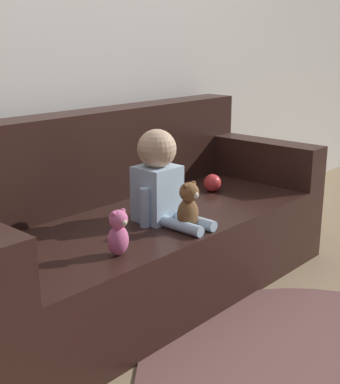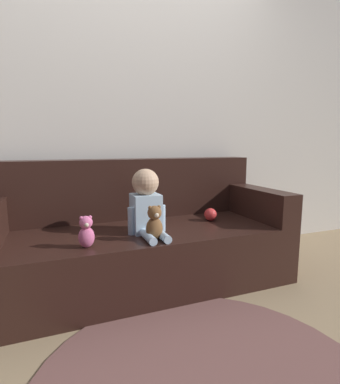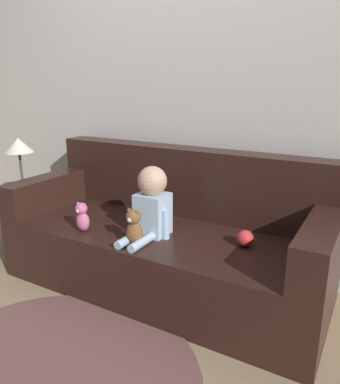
{
  "view_description": "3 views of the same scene",
  "coord_description": "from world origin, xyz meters",
  "px_view_note": "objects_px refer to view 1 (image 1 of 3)",
  "views": [
    {
      "loc": [
        -1.64,
        -1.66,
        1.17
      ],
      "look_at": [
        0.08,
        -0.1,
        0.5
      ],
      "focal_mm": 50.0,
      "sensor_mm": 36.0,
      "label": 1
    },
    {
      "loc": [
        -0.55,
        -1.9,
        0.95
      ],
      "look_at": [
        0.16,
        -0.12,
        0.65
      ],
      "focal_mm": 28.0,
      "sensor_mm": 36.0,
      "label": 2
    },
    {
      "loc": [
        1.11,
        -1.84,
        1.26
      ],
      "look_at": [
        0.07,
        -0.04,
        0.65
      ],
      "focal_mm": 35.0,
      "sensor_mm": 36.0,
      "label": 3
    }
  ],
  "objects_px": {
    "plush_toy_side": "(118,233)",
    "toy_ball": "(212,183)",
    "couch": "(134,231)",
    "teddy_bear_brown": "(188,206)",
    "person_baby": "(159,180)"
  },
  "relations": [
    {
      "from": "plush_toy_side",
      "to": "couch",
      "type": "bearing_deg",
      "value": 40.14
    },
    {
      "from": "couch",
      "to": "plush_toy_side",
      "type": "xyz_separation_m",
      "value": [
        -0.4,
        -0.33,
        0.18
      ]
    },
    {
      "from": "person_baby",
      "to": "plush_toy_side",
      "type": "distance_m",
      "value": 0.43
    },
    {
      "from": "plush_toy_side",
      "to": "toy_ball",
      "type": "bearing_deg",
      "value": 16.63
    },
    {
      "from": "plush_toy_side",
      "to": "toy_ball",
      "type": "distance_m",
      "value": 0.96
    },
    {
      "from": "teddy_bear_brown",
      "to": "plush_toy_side",
      "type": "distance_m",
      "value": 0.39
    },
    {
      "from": "person_baby",
      "to": "toy_ball",
      "type": "distance_m",
      "value": 0.56
    },
    {
      "from": "couch",
      "to": "teddy_bear_brown",
      "type": "distance_m",
      "value": 0.4
    },
    {
      "from": "couch",
      "to": "person_baby",
      "type": "distance_m",
      "value": 0.33
    },
    {
      "from": "person_baby",
      "to": "plush_toy_side",
      "type": "bearing_deg",
      "value": -157.91
    },
    {
      "from": "teddy_bear_brown",
      "to": "toy_ball",
      "type": "xyz_separation_m",
      "value": [
        0.53,
        0.29,
        -0.06
      ]
    },
    {
      "from": "toy_ball",
      "to": "plush_toy_side",
      "type": "bearing_deg",
      "value": -163.37
    },
    {
      "from": "couch",
      "to": "person_baby",
      "type": "height_order",
      "value": "couch"
    },
    {
      "from": "plush_toy_side",
      "to": "toy_ball",
      "type": "relative_size",
      "value": 1.92
    },
    {
      "from": "person_baby",
      "to": "toy_ball",
      "type": "height_order",
      "value": "person_baby"
    }
  ]
}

